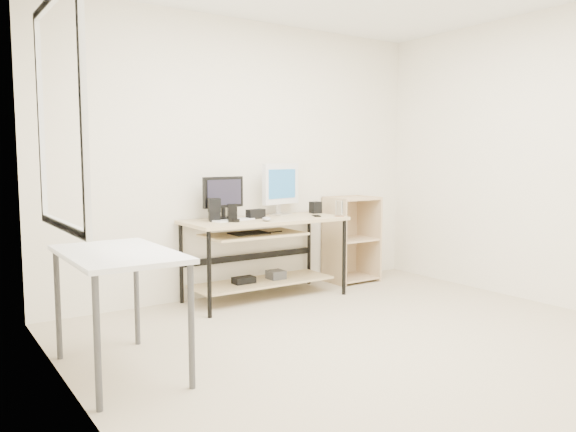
# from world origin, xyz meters

# --- Properties ---
(room) EXTENTS (4.01, 4.01, 2.62)m
(room) POSITION_xyz_m (-0.14, 0.04, 1.32)
(room) COLOR beige
(room) RESTS_ON ground
(desk) EXTENTS (1.50, 0.65, 0.75)m
(desk) POSITION_xyz_m (-0.03, 1.66, 0.54)
(desk) COLOR #CCB581
(desk) RESTS_ON ground
(side_table) EXTENTS (0.60, 1.00, 0.75)m
(side_table) POSITION_xyz_m (-1.68, 0.60, 0.67)
(side_table) COLOR white
(side_table) RESTS_ON ground
(shelf_unit) EXTENTS (0.50, 0.40, 0.90)m
(shelf_unit) POSITION_xyz_m (1.15, 1.82, 0.45)
(shelf_unit) COLOR #D2B283
(shelf_unit) RESTS_ON ground
(black_monitor) EXTENTS (0.42, 0.18, 0.39)m
(black_monitor) POSITION_xyz_m (-0.33, 1.84, 0.97)
(black_monitor) COLOR black
(black_monitor) RESTS_ON desk
(white_imac) EXTENTS (0.47, 0.16, 0.50)m
(white_imac) POSITION_xyz_m (0.31, 1.86, 1.04)
(white_imac) COLOR silver
(white_imac) RESTS_ON desk
(keyboard) EXTENTS (0.41, 0.18, 0.01)m
(keyboard) POSITION_xyz_m (-0.32, 1.66, 0.76)
(keyboard) COLOR white
(keyboard) RESTS_ON desk
(mouse) EXTENTS (0.08, 0.12, 0.04)m
(mouse) POSITION_xyz_m (-0.10, 1.47, 0.77)
(mouse) COLOR #ADADB2
(mouse) RESTS_ON desk
(center_speaker) EXTENTS (0.18, 0.10, 0.09)m
(center_speaker) POSITION_xyz_m (-0.07, 1.70, 0.79)
(center_speaker) COLOR black
(center_speaker) RESTS_ON desk
(speaker_left) EXTENTS (0.13, 0.13, 0.20)m
(speaker_left) POSITION_xyz_m (-0.49, 1.71, 0.86)
(speaker_left) COLOR black
(speaker_left) RESTS_ON desk
(speaker_right) EXTENTS (0.10, 0.10, 0.12)m
(speaker_right) POSITION_xyz_m (0.69, 1.81, 0.81)
(speaker_right) COLOR black
(speaker_right) RESTS_ON desk
(audio_controller) EXTENTS (0.09, 0.07, 0.16)m
(audio_controller) POSITION_xyz_m (-0.38, 1.58, 0.83)
(audio_controller) COLOR black
(audio_controller) RESTS_ON desk
(volume_puck) EXTENTS (0.07, 0.07, 0.03)m
(volume_puck) POSITION_xyz_m (-0.36, 1.56, 0.76)
(volume_puck) COLOR black
(volume_puck) RESTS_ON desk
(smartphone) EXTENTS (0.11, 0.14, 0.01)m
(smartphone) POSITION_xyz_m (0.51, 1.55, 0.75)
(smartphone) COLOR black
(smartphone) RESTS_ON desk
(coaster) EXTENTS (0.10, 0.10, 0.01)m
(coaster) POSITION_xyz_m (0.69, 1.43, 0.75)
(coaster) COLOR #A5704A
(coaster) RESTS_ON desk
(drinking_glass) EXTENTS (0.08, 0.08, 0.14)m
(drinking_glass) POSITION_xyz_m (0.69, 1.43, 0.83)
(drinking_glass) COLOR white
(drinking_glass) RESTS_ON coaster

